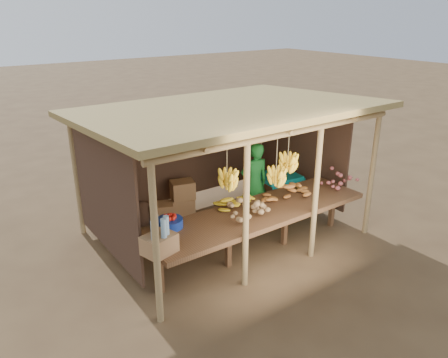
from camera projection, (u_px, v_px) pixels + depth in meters
ground at (224, 232)px, 8.01m from camera, size 60.00×60.00×0.00m
stall_structure at (221, 131)px, 7.31m from camera, size 4.70×3.50×2.43m
counter at (258, 214)px, 7.02m from camera, size 3.90×1.05×0.80m
potato_heap at (249, 206)px, 6.72m from camera, size 1.02×0.85×0.36m
sweet_potato_heap at (289, 189)px, 7.39m from camera, size 1.01×0.73×0.36m
onion_heap at (340, 177)px, 7.94m from camera, size 0.96×0.77×0.36m
banana_pile at (238, 197)px, 7.07m from camera, size 0.67×0.46×0.35m
tomato_basin at (170, 222)px, 6.44m from camera, size 0.39×0.39×0.20m
bottle_box at (159, 239)px, 5.71m from camera, size 0.49×0.42×0.53m
vendor at (254, 183)px, 8.16m from camera, size 0.62×0.46×1.57m
tarp_crate at (277, 191)px, 8.84m from camera, size 0.86×0.76×0.95m
carton_stack at (176, 203)px, 8.49m from camera, size 1.02×0.48×0.70m
burlap_sacks at (133, 215)px, 8.16m from camera, size 0.76×0.40×0.54m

